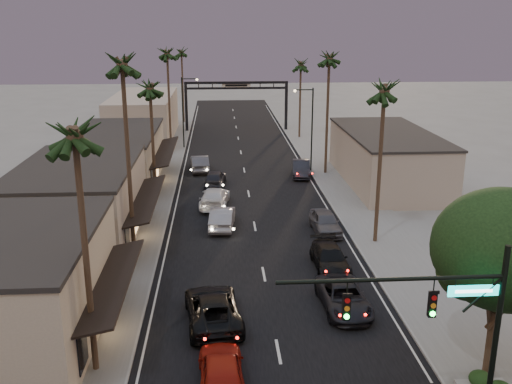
{
  "coord_description": "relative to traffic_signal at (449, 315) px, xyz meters",
  "views": [
    {
      "loc": [
        -2.72,
        -14.42,
        15.47
      ],
      "look_at": [
        0.18,
        29.14,
        2.5
      ],
      "focal_mm": 40.0,
      "sensor_mm": 36.0,
      "label": 1
    }
  ],
  "objects": [
    {
      "name": "palm_far",
      "position": [
        -13.99,
        74.0,
        6.36
      ],
      "size": [
        3.2,
        3.2,
        13.2
      ],
      "color": "#38281C",
      "rests_on": "ground"
    },
    {
      "name": "storefront_mid",
      "position": [
        -18.69,
        22.0,
        -2.33
      ],
      "size": [
        8.0,
        14.0,
        5.5
      ],
      "primitive_type": "cube",
      "color": "#A19381",
      "rests_on": "ground"
    },
    {
      "name": "corner_tree",
      "position": [
        3.79,
        3.45,
        0.9
      ],
      "size": [
        6.2,
        6.2,
        8.8
      ],
      "color": "#38281C",
      "rests_on": "ground"
    },
    {
      "name": "curbside_far",
      "position": [
        0.16,
        39.04,
        -4.25
      ],
      "size": [
        2.36,
        5.24,
        1.67
      ],
      "primitive_type": "imported",
      "rotation": [
        0.0,
        0.0,
        -0.12
      ],
      "color": "black",
      "rests_on": "ground"
    },
    {
      "name": "oncoming_white",
      "position": [
        -8.86,
        29.43,
        -4.26
      ],
      "size": [
        2.91,
        5.87,
        1.64
      ],
      "primitive_type": "imported",
      "rotation": [
        0.0,
        0.0,
        3.03
      ],
      "color": "silver",
      "rests_on": "ground"
    },
    {
      "name": "curbside_black",
      "position": [
        -1.31,
        15.58,
        -4.34
      ],
      "size": [
        2.17,
        5.16,
        1.49
      ],
      "primitive_type": "imported",
      "rotation": [
        0.0,
        0.0,
        0.02
      ],
      "color": "black",
      "rests_on": "ground"
    },
    {
      "name": "storefront_dist",
      "position": [
        -18.69,
        61.0,
        -2.08
      ],
      "size": [
        8.0,
        20.0,
        6.0
      ],
      "primitive_type": "cube",
      "color": "#A19381",
      "rests_on": "ground"
    },
    {
      "name": "palm_ra",
      "position": [
        2.91,
        20.0,
        6.36
      ],
      "size": [
        3.2,
        3.2,
        13.2
      ],
      "color": "#38281C",
      "rests_on": "ground"
    },
    {
      "name": "palm_lb",
      "position": [
        -14.29,
        18.0,
        8.3
      ],
      "size": [
        3.2,
        3.2,
        15.2
      ],
      "color": "#38281C",
      "rests_on": "ground"
    },
    {
      "name": "curbside_grey",
      "position": [
        -0.37,
        22.39,
        -4.27
      ],
      "size": [
        2.14,
        4.87,
        1.63
      ],
      "primitive_type": "imported",
      "rotation": [
        0.0,
        0.0,
        0.04
      ],
      "color": "#48484C",
      "rests_on": "ground"
    },
    {
      "name": "sidewalk_right",
      "position": [
        3.81,
        48.0,
        -5.02
      ],
      "size": [
        5.0,
        92.0,
        0.12
      ],
      "primitive_type": "cube",
      "color": "slate",
      "rests_on": "ground"
    },
    {
      "name": "storefront_near",
      "position": [
        -18.69,
        8.0,
        -2.33
      ],
      "size": [
        8.0,
        12.0,
        5.5
      ],
      "primitive_type": "cube",
      "color": "tan",
      "rests_on": "ground"
    },
    {
      "name": "palm_la",
      "position": [
        -14.29,
        5.0,
        6.36
      ],
      "size": [
        3.2,
        3.2,
        13.2
      ],
      "color": "#38281C",
      "rests_on": "ground"
    },
    {
      "name": "curbside_near",
      "position": [
        -1.59,
        10.08,
        -4.35
      ],
      "size": [
        2.63,
        5.38,
        1.47
      ],
      "primitive_type": "imported",
      "rotation": [
        0.0,
        0.0,
        0.04
      ],
      "color": "black",
      "rests_on": "ground"
    },
    {
      "name": "streetlight_left",
      "position": [
        -12.61,
        54.0,
        0.25
      ],
      "size": [
        2.13,
        0.3,
        9.0
      ],
      "color": "black",
      "rests_on": "ground"
    },
    {
      "name": "road",
      "position": [
        -5.69,
        41.0,
        -5.08
      ],
      "size": [
        14.0,
        120.0,
        0.02
      ],
      "primitive_type": "cube",
      "color": "black",
      "rests_on": "ground"
    },
    {
      "name": "oncoming_pickup",
      "position": [
        -8.9,
        9.12,
        -4.25
      ],
      "size": [
        3.41,
        6.27,
        1.67
      ],
      "primitive_type": "imported",
      "rotation": [
        0.0,
        0.0,
        3.25
      ],
      "color": "black",
      "rests_on": "ground"
    },
    {
      "name": "palm_rb",
      "position": [
        2.91,
        40.0,
        7.33
      ],
      "size": [
        3.2,
        3.2,
        14.2
      ],
      "color": "#38281C",
      "rests_on": "ground"
    },
    {
      "name": "ground",
      "position": [
        -5.69,
        36.0,
        -5.08
      ],
      "size": [
        200.0,
        200.0,
        0.0
      ],
      "primitive_type": "plane",
      "color": "slate",
      "rests_on": "ground"
    },
    {
      "name": "oncoming_grey_far",
      "position": [
        -10.52,
        42.02,
        -4.22
      ],
      "size": [
        2.26,
        5.36,
        1.72
      ],
      "primitive_type": "imported",
      "rotation": [
        0.0,
        0.0,
        3.23
      ],
      "color": "#48474C",
      "rests_on": "ground"
    },
    {
      "name": "oncoming_dgrey",
      "position": [
        -8.85,
        36.01,
        -4.3
      ],
      "size": [
        2.39,
        4.79,
        1.57
      ],
      "primitive_type": "imported",
      "rotation": [
        0.0,
        0.0,
        3.02
      ],
      "color": "black",
      "rests_on": "ground"
    },
    {
      "name": "sidewalk_left",
      "position": [
        -15.19,
        48.0,
        -5.02
      ],
      "size": [
        5.0,
        92.0,
        0.12
      ],
      "primitive_type": "cube",
      "color": "slate",
      "rests_on": "ground"
    },
    {
      "name": "oncoming_red",
      "position": [
        -8.48,
        3.26,
        -4.23
      ],
      "size": [
        2.18,
        5.05,
        1.7
      ],
      "primitive_type": "imported",
      "rotation": [
        0.0,
        0.0,
        3.18
      ],
      "color": "maroon",
      "rests_on": "ground"
    },
    {
      "name": "palm_lc",
      "position": [
        -14.29,
        32.0,
        5.39
      ],
      "size": [
        3.2,
        3.2,
        12.2
      ],
      "color": "#38281C",
      "rests_on": "ground"
    },
    {
      "name": "palm_rc",
      "position": [
        2.91,
        60.0,
        5.39
      ],
      "size": [
        3.2,
        3.2,
        12.2
      ],
      "color": "#38281C",
      "rests_on": "ground"
    },
    {
      "name": "streetlight_right",
      "position": [
        1.23,
        41.0,
        0.25
      ],
      "size": [
        2.13,
        0.3,
        9.0
      ],
      "color": "black",
      "rests_on": "ground"
    },
    {
      "name": "storefront_far",
      "position": [
        -18.69,
        38.0,
        -2.58
      ],
      "size": [
        8.0,
        16.0,
        5.0
      ],
      "primitive_type": "cube",
      "color": "tan",
      "rests_on": "ground"
    },
    {
      "name": "arch",
      "position": [
        -5.69,
        66.0,
        0.45
      ],
      "size": [
        15.2,
        0.4,
        7.27
      ],
      "color": "black",
      "rests_on": "ground"
    },
    {
      "name": "palm_ld",
      "position": [
        -14.29,
        51.0,
        7.33
      ],
      "size": [
        3.2,
        3.2,
        14.2
      ],
      "color": "#38281C",
      "rests_on": "ground"
    },
    {
      "name": "traffic_signal",
      "position": [
        0.0,
        0.0,
        0.0
      ],
      "size": [
        8.51,
        0.22,
        7.8
      ],
      "color": "black",
      "rests_on": "ground"
    },
    {
      "name": "building_right",
      "position": [
        8.31,
        36.0,
        -2.58
      ],
      "size": [
        8.0,
        18.0,
        5.0
      ],
      "primitive_type": "cube",
      "color": "#A19381",
      "rests_on": "ground"
    },
    {
      "name": "oncoming_silver",
      "position": [
        -8.25,
        23.93,
        -4.25
      ],
      "size": [
        2.2,
        5.16,
        1.65
      ],
      "primitive_type": "imported",
      "rotation": [
        0.0,
        0.0,
        3.05
      ],
      "color": "gray",
      "rests_on": "ground"
    }
  ]
}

